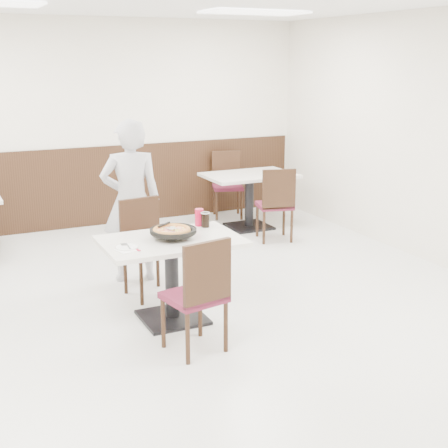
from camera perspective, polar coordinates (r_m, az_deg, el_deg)
name	(u,v)px	position (r m, az deg, el deg)	size (l,w,h in m)	color
floor	(198,313)	(5.80, -2.35, -8.13)	(7.00, 7.00, 0.00)	#B1B1AC
wall_back	(96,124)	(8.71, -11.58, 8.92)	(6.00, 0.04, 2.80)	silver
wainscot_back	(100,186)	(8.82, -11.26, 3.41)	(5.90, 0.03, 1.10)	black
fluo_panel_d	(254,12)	(7.62, 2.81, 18.76)	(1.20, 0.60, 0.02)	white
main_table	(172,280)	(5.55, -4.79, -5.09)	(1.20, 0.80, 0.75)	silver
chair_near	(194,294)	(4.94, -2.78, -6.41)	(0.42, 0.42, 0.95)	black
chair_far	(149,249)	(6.09, -6.86, -2.31)	(0.42, 0.42, 0.95)	black
trivet	(172,237)	(5.43, -4.82, -1.20)	(0.11, 0.11, 0.04)	black
pizza_pan	(173,234)	(5.44, -4.66, -0.90)	(0.33, 0.33, 0.01)	black
pizza	(172,232)	(5.43, -4.81, -0.72)	(0.33, 0.33, 0.02)	#DA8D3D
pizza_server	(171,228)	(5.43, -4.83, -0.37)	(0.08, 0.10, 0.00)	silver
napkin	(126,250)	(5.16, -8.92, -2.38)	(0.14, 0.14, 0.00)	white
side_plate	(127,247)	(5.21, -8.87, -2.14)	(0.18, 0.18, 0.01)	white
fork	(129,247)	(5.19, -8.72, -2.07)	(0.01, 0.15, 0.00)	silver
cola_glass	(205,220)	(5.78, -1.72, 0.35)	(0.08, 0.08, 0.13)	black
red_cup	(199,217)	(5.83, -2.28, 0.62)	(0.08, 0.08, 0.16)	#BC0E33
diner_person	(131,201)	(6.48, -8.48, 2.07)	(0.62, 0.40, 1.69)	silver
bg_table_right	(249,201)	(8.55, 2.31, 2.12)	(1.20, 0.80, 0.75)	silver
bg_chair_right_near	(275,204)	(7.97, 4.65, 1.87)	(0.42, 0.42, 0.95)	black
bg_chair_right_far	(228,185)	(9.09, 0.34, 3.56)	(0.42, 0.42, 0.95)	black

